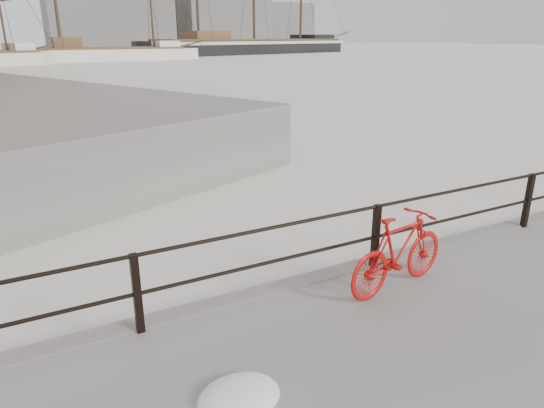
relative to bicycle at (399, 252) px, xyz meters
name	(u,v)px	position (x,y,z in m)	size (l,w,h in m)	color
ground	(513,241)	(3.62, 0.78, -0.90)	(400.00, 400.00, 0.00)	white
guardrail	(528,201)	(3.62, 0.63, -0.05)	(28.00, 0.10, 1.00)	black
bicycle	(399,252)	(0.00, 0.00, 0.00)	(1.81, 0.27, 1.09)	red
barque_black	(254,54)	(44.07, 93.07, -0.90)	(63.03, 20.63, 35.46)	black
schooner_mid	(111,60)	(10.99, 76.79, -0.90)	(30.58, 12.94, 21.85)	white
industrial_west	(108,15)	(23.62, 140.78, 8.10)	(32.00, 18.00, 18.00)	gray
industrial_mid	(220,7)	(58.62, 145.78, 11.10)	(26.00, 20.00, 24.00)	gray
industrial_east	(277,25)	(81.62, 150.78, 6.10)	(20.00, 16.00, 14.00)	gray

